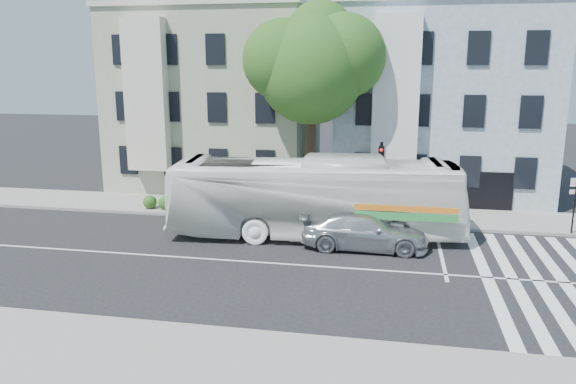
# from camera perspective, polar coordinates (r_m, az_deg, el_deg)

# --- Properties ---
(ground) EXTENTS (120.00, 120.00, 0.00)m
(ground) POSITION_cam_1_polar(r_m,az_deg,el_deg) (22.64, -1.01, -7.29)
(ground) COLOR black
(ground) RESTS_ON ground
(sidewalk_far) EXTENTS (80.00, 4.00, 0.15)m
(sidewalk_far) POSITION_cam_1_polar(r_m,az_deg,el_deg) (30.14, 2.09, -1.99)
(sidewalk_far) COLOR gray
(sidewalk_far) RESTS_ON ground
(sidewalk_near) EXTENTS (80.00, 4.00, 0.15)m
(sidewalk_near) POSITION_cam_1_polar(r_m,az_deg,el_deg) (15.58, -7.29, -16.99)
(sidewalk_near) COLOR gray
(sidewalk_near) RESTS_ON ground
(building_left) EXTENTS (12.00, 10.00, 11.00)m
(building_left) POSITION_cam_1_polar(r_m,az_deg,el_deg) (37.63, -6.92, 9.27)
(building_left) COLOR #ABAC90
(building_left) RESTS_ON ground
(building_right) EXTENTS (12.00, 10.00, 11.00)m
(building_right) POSITION_cam_1_polar(r_m,az_deg,el_deg) (35.97, 15.13, 8.77)
(building_right) COLOR #85919E
(building_right) RESTS_ON ground
(street_tree) EXTENTS (7.30, 5.90, 11.10)m
(street_tree) POSITION_cam_1_polar(r_m,az_deg,el_deg) (29.85, 2.55, 12.92)
(street_tree) COLOR #2D2116
(street_tree) RESTS_ON ground
(bus) EXTENTS (4.48, 13.61, 3.72)m
(bus) POSITION_cam_1_polar(r_m,az_deg,el_deg) (25.63, 2.76, -0.55)
(bus) COLOR white
(bus) RESTS_ON ground
(sedan) EXTENTS (2.25, 5.46, 1.58)m
(sedan) POSITION_cam_1_polar(r_m,az_deg,el_deg) (24.45, 7.77, -3.92)
(sedan) COLOR silver
(sedan) RESTS_ON ground
(hedge) EXTENTS (8.31, 3.56, 0.70)m
(hedge) POSITION_cam_1_polar(r_m,az_deg,el_deg) (29.83, -6.40, -1.38)
(hedge) COLOR #356621
(hedge) RESTS_ON sidewalk_far
(traffic_signal) EXTENTS (0.43, 0.53, 4.12)m
(traffic_signal) POSITION_cam_1_polar(r_m,az_deg,el_deg) (27.77, 9.39, 2.03)
(traffic_signal) COLOR black
(traffic_signal) RESTS_ON ground
(far_sign_pole) EXTENTS (0.50, 0.19, 2.79)m
(far_sign_pole) POSITION_cam_1_polar(r_m,az_deg,el_deg) (28.79, 27.14, -0.41)
(far_sign_pole) COLOR black
(far_sign_pole) RESTS_ON sidewalk_far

